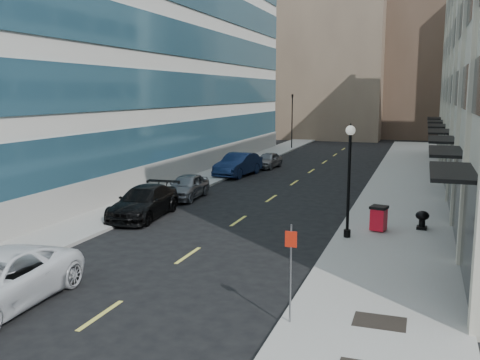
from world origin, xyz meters
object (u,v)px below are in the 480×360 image
Objects in this scene: trash_bin at (379,218)px; urn_planter at (422,218)px; car_blue_sedan at (238,165)px; sign_post at (291,261)px; lamppost at (349,171)px; car_black_pickup at (144,202)px; car_silver_sedan at (187,186)px; car_grey_sedan at (268,160)px; traffic_signal at (292,98)px.

urn_planter is at bearing 41.00° from trash_bin.
sign_post is (10.10, -24.75, 1.01)m from car_blue_sedan.
car_blue_sedan is at bearing 123.68° from lamppost.
lamppost reaches higher than sign_post.
car_black_pickup reaches higher than urn_planter.
sign_post reaches higher than car_silver_sedan.
lamppost is at bearing -140.60° from urn_planter.
traffic_signal is at bearing 100.66° from car_grey_sedan.
trash_bin is 0.42× the size of sign_post.
car_black_pickup is 1.03× the size of car_blue_sedan.
traffic_signal is 1.82× the size of car_grey_sedan.
traffic_signal is 30.06m from car_silver_sedan.
car_blue_sedan is 1.07× the size of lamppost.
traffic_signal is at bearing 107.18° from lamppost.
sign_post is (-0.27, -9.19, -1.15)m from lamppost.
trash_bin is 10.86m from sign_post.
car_black_pickup is 10.66m from lamppost.
car_black_pickup is 6.43× the size of urn_planter.
car_black_pickup is 5.19m from car_silver_sedan.
urn_planter is (3.30, 11.67, -1.21)m from sign_post.
trash_bin is at bearing 52.14° from lamppost.
car_grey_sedan is (0.97, 19.46, -0.13)m from car_black_pickup.
car_grey_sedan is at bearing 114.70° from lamppost.
car_black_pickup is at bearing -82.98° from car_blue_sedan.
car_grey_sedan is 21.69m from trash_bin.
lamppost is (9.41, -20.45, 2.37)m from car_grey_sedan.
urn_planter is at bearing -67.07° from traffic_signal.
car_black_pickup is at bearing 174.53° from lamppost.
car_silver_sedan is 5.09× the size of urn_planter.
lamppost is (11.07, -35.82, -2.69)m from traffic_signal.
traffic_signal reaches higher than sign_post.
car_silver_sedan reaches higher than trash_bin.
sign_post is at bearing -59.62° from car_silver_sedan.
car_blue_sedan is (0.00, 9.38, 0.13)m from car_silver_sedan.
urn_planter is (13.40, -13.08, -0.20)m from car_blue_sedan.
trash_bin is at bearing -43.55° from car_blue_sedan.
car_black_pickup is at bearing 132.48° from sign_post.
lamppost is at bearing -72.82° from traffic_signal.
car_blue_sedan is at bearing 109.90° from sign_post.
car_silver_sedan is 13.90m from urn_planter.
car_black_pickup is 1.26× the size of car_silver_sedan.
car_black_pickup reaches higher than car_grey_sedan.
traffic_signal reaches higher than car_black_pickup.
car_black_pickup reaches higher than trash_bin.
trash_bin is at bearing -56.31° from car_grey_sedan.
car_grey_sedan is (1.67, -15.37, -5.06)m from traffic_signal.
car_black_pickup is 1.99× the size of sign_post.
sign_post reaches higher than trash_bin.
traffic_signal is 1.29× the size of car_black_pickup.
traffic_signal reaches higher than lamppost.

